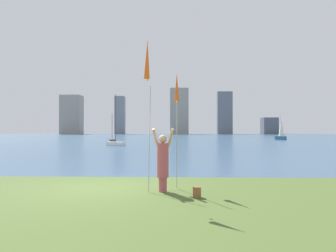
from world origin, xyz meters
The scene contains 13 objects.
ground centered at (0.00, 50.95, -0.06)m, with size 120.00×138.00×0.12m.
person centered at (1.99, -0.60, 0.91)m, with size 0.68×0.50×1.85m.
kite_flag_left centered at (1.58, -1.11, 3.64)m, with size 0.16×1.25×4.31m.
kite_flag_right centered at (2.39, 0.12, 3.02)m, with size 0.16×1.00×3.58m.
bag centered at (2.93, -1.36, 0.14)m, with size 0.21×0.17×0.28m.
sailboat_0 centered at (-6.06, 29.83, 0.31)m, with size 1.17×1.81×3.91m.
sailboat_3 centered at (20.34, 43.88, 1.65)m, with size 1.63×1.94×4.54m.
sailboat_4 centered at (-4.41, 24.00, 0.35)m, with size 2.34×1.83×5.67m.
skyline_tower_0 centered at (-37.71, 105.12, 7.33)m, with size 7.51×5.76×14.65m.
skyline_tower_1 centered at (-19.51, 106.33, 7.18)m, with size 3.48×4.25×14.35m.
skyline_tower_2 centered at (3.08, 103.57, 8.46)m, with size 6.69×4.97×16.92m.
skyline_tower_3 centered at (19.72, 103.41, 7.81)m, with size 5.41×3.21×15.61m.
skyline_tower_4 centered at (36.27, 104.17, 3.05)m, with size 5.31×5.26×6.09m.
Camera 1 is at (2.42, -9.53, 1.82)m, focal length 32.72 mm.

